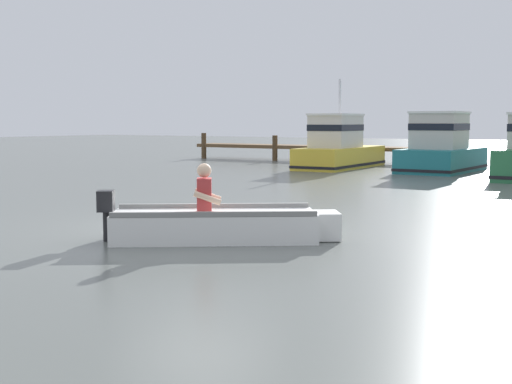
{
  "coord_description": "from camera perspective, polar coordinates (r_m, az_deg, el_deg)",
  "views": [
    {
      "loc": [
        7.18,
        -9.67,
        1.83
      ],
      "look_at": [
        0.49,
        1.07,
        0.55
      ],
      "focal_mm": 49.2,
      "sensor_mm": 36.0,
      "label": 1
    }
  ],
  "objects": [
    {
      "name": "ground_plane",
      "position": [
        12.18,
        -4.62,
        -2.88
      ],
      "size": [
        120.0,
        120.0,
        0.0
      ],
      "primitive_type": "plane",
      "color": "slate"
    },
    {
      "name": "wooden_dock",
      "position": [
        32.05,
        5.27,
        3.62
      ],
      "size": [
        12.98,
        1.64,
        1.25
      ],
      "color": "brown",
      "rests_on": "ground"
    },
    {
      "name": "rowboat_with_person",
      "position": [
        10.83,
        -3.04,
        -2.62
      ],
      "size": [
        3.34,
        2.7,
        1.19
      ],
      "color": "white",
      "rests_on": "ground"
    },
    {
      "name": "moored_boat_yellow",
      "position": [
        27.66,
        6.75,
        3.57
      ],
      "size": [
        2.01,
        5.32,
        3.46
      ],
      "color": "gold",
      "rests_on": "ground"
    },
    {
      "name": "moored_boat_teal",
      "position": [
        26.26,
        14.82,
        3.34
      ],
      "size": [
        2.2,
        4.52,
        2.18
      ],
      "color": "#1E727A",
      "rests_on": "ground"
    }
  ]
}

